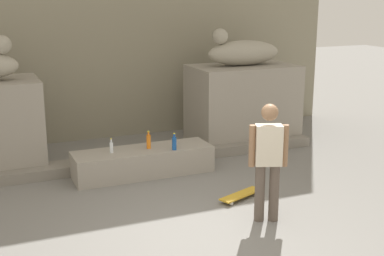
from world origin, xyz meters
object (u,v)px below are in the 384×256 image
(bottle_clear, at_px, (111,147))
(skater, at_px, (268,158))
(statue_reclining_right, at_px, (242,52))
(bottle_orange, at_px, (149,141))
(skateboard, at_px, (241,195))
(bottle_blue, at_px, (174,143))

(bottle_clear, bearing_deg, skater, -58.71)
(statue_reclining_right, height_order, bottle_orange, statue_reclining_right)
(skateboard, bearing_deg, bottle_blue, 90.04)
(bottle_orange, bearing_deg, bottle_blue, -34.09)
(skateboard, xyz_separation_m, bottle_clear, (-1.59, 1.69, 0.50))
(statue_reclining_right, relative_size, bottle_orange, 5.12)
(bottle_blue, bearing_deg, skateboard, -68.89)
(statue_reclining_right, distance_m, bottle_blue, 2.91)
(bottle_orange, distance_m, bottle_blue, 0.46)
(skateboard, height_order, bottle_clear, bottle_clear)
(bottle_clear, bearing_deg, bottle_orange, -0.54)
(skateboard, bearing_deg, bottle_clear, 112.26)
(bottle_clear, bearing_deg, skateboard, -46.67)
(skater, relative_size, skateboard, 2.04)
(statue_reclining_right, bearing_deg, bottle_clear, 22.04)
(skater, distance_m, bottle_clear, 2.99)
(skateboard, distance_m, bottle_clear, 2.38)
(bottle_clear, height_order, bottle_orange, bottle_orange)
(skateboard, height_order, bottle_blue, bottle_blue)
(bottle_orange, height_order, bottle_blue, bottle_orange)
(statue_reclining_right, distance_m, bottle_clear, 3.64)
(bottle_clear, xyz_separation_m, bottle_orange, (0.66, -0.01, 0.03))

